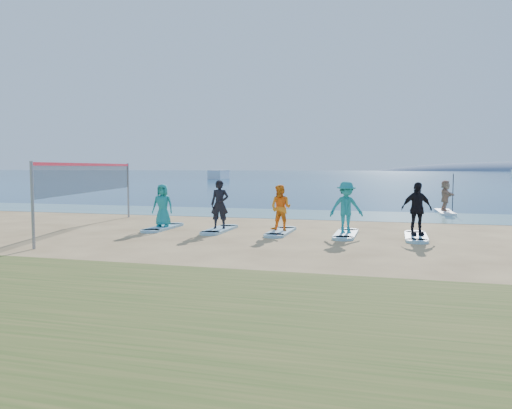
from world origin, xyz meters
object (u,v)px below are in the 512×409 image
(student_1, at_px, (220,204))
(paddleboard, at_px, (445,212))
(student_4, at_px, (417,209))
(boat_offshore_a, at_px, (219,179))
(surfboard_3, at_px, (346,234))
(student_2, at_px, (281,208))
(surfboard_2, at_px, (281,232))
(surfboard_4, at_px, (416,237))
(student_3, at_px, (346,207))
(volleyball_net, at_px, (91,178))
(paddleboarder, at_px, (445,196))
(surfboard_0, at_px, (163,228))
(student_0, at_px, (163,205))
(surfboard_1, at_px, (220,230))

(student_1, bearing_deg, paddleboard, 38.22)
(student_4, bearing_deg, boat_offshore_a, 93.43)
(student_1, relative_size, surfboard_3, 0.80)
(boat_offshore_a, distance_m, student_2, 80.57)
(surfboard_2, bearing_deg, student_1, 180.00)
(surfboard_2, relative_size, surfboard_4, 1.00)
(boat_offshore_a, relative_size, student_3, 3.88)
(volleyball_net, distance_m, paddleboarder, 16.99)
(student_3, bearing_deg, surfboard_3, 0.00)
(surfboard_3, relative_size, surfboard_4, 1.00)
(paddleboarder, bearing_deg, paddleboard, -0.00)
(paddleboarder, height_order, boat_offshore_a, paddleboarder)
(boat_offshore_a, distance_m, surfboard_3, 81.42)
(surfboard_0, relative_size, student_0, 1.37)
(paddleboarder, relative_size, student_4, 0.89)
(surfboard_4, height_order, student_4, student_4)
(paddleboarder, xyz_separation_m, student_0, (-10.87, -9.62, -0.00))
(paddleboarder, bearing_deg, surfboard_1, 125.65)
(student_2, xyz_separation_m, surfboard_3, (2.28, 0.00, -0.85))
(volleyball_net, bearing_deg, surfboard_1, 10.30)
(surfboard_1, height_order, student_4, student_4)
(surfboard_2, bearing_deg, surfboard_4, 0.00)
(volleyball_net, bearing_deg, student_4, 4.26)
(boat_offshore_a, relative_size, student_2, 4.22)
(surfboard_1, bearing_deg, student_4, 0.00)
(student_0, bearing_deg, boat_offshore_a, 100.91)
(surfboard_0, relative_size, surfboard_1, 1.00)
(volleyball_net, relative_size, paddleboard, 2.95)
(surfboard_2, xyz_separation_m, student_3, (2.28, 0.00, 0.92))
(student_1, distance_m, student_2, 2.28)
(paddleboard, relative_size, surfboard_0, 1.36)
(volleyball_net, distance_m, student_0, 2.80)
(student_1, bearing_deg, student_2, -10.02)
(boat_offshore_a, relative_size, surfboard_0, 3.10)
(boat_offshore_a, height_order, surfboard_3, boat_offshore_a)
(paddleboard, bearing_deg, student_2, -125.34)
(paddleboard, distance_m, student_0, 14.54)
(paddleboarder, bearing_deg, volleyball_net, 115.58)
(student_1, xyz_separation_m, student_3, (4.56, 0.00, -0.01))
(student_0, height_order, surfboard_2, student_0)
(volleyball_net, height_order, surfboard_3, volleyball_net)
(student_1, height_order, student_2, student_1)
(student_2, bearing_deg, surfboard_0, -165.01)
(paddleboarder, distance_m, boat_offshore_a, 74.51)
(paddleboard, xyz_separation_m, student_2, (-6.31, -9.62, 0.84))
(surfboard_1, bearing_deg, volleyball_net, -169.70)
(student_2, bearing_deg, student_4, 14.99)
(surfboard_0, relative_size, student_4, 1.26)
(paddleboarder, height_order, student_2, student_2)
(volleyball_net, relative_size, surfboard_2, 4.03)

